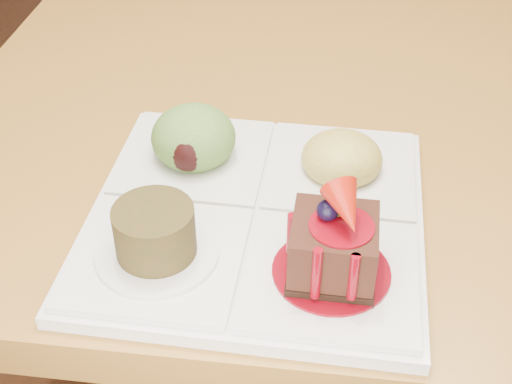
# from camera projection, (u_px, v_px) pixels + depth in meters

# --- Properties ---
(ground) EXTENTS (6.00, 6.00, 0.00)m
(ground) POSITION_uv_depth(u_px,v_px,m) (360.00, 262.00, 1.65)
(ground) COLOR #512D17
(sampler_plate) EXTENTS (0.29, 0.29, 0.11)m
(sampler_plate) POSITION_uv_depth(u_px,v_px,m) (254.00, 201.00, 0.60)
(sampler_plate) COLOR silver
(sampler_plate) RESTS_ON dining_table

